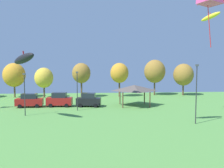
{
  "coord_description": "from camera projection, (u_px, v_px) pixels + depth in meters",
  "views": [
    {
      "loc": [
        0.55,
        -0.07,
        6.83
      ],
      "look_at": [
        1.66,
        14.06,
        5.76
      ],
      "focal_mm": 38.0,
      "sensor_mm": 36.0,
      "label": 1
    }
  ],
  "objects": [
    {
      "name": "kite_flying_7",
      "position": [
        211.0,
        17.0,
        28.72
      ],
      "size": [
        1.98,
        2.32,
        1.2
      ],
      "color": "yellow"
    },
    {
      "name": "treeline_tree_6",
      "position": [
        183.0,
        75.0,
        55.19
      ],
      "size": [
        4.65,
        4.65,
        7.39
      ],
      "color": "brown",
      "rests_on": "ground"
    },
    {
      "name": "parked_car_third_from_left",
      "position": [
        89.0,
        100.0,
        39.82
      ],
      "size": [
        4.24,
        2.35,
        2.32
      ],
      "rotation": [
        0.0,
        0.0,
        -0.13
      ],
      "color": "black",
      "rests_on": "ground"
    },
    {
      "name": "parked_car_second_from_left",
      "position": [
        59.0,
        100.0,
        39.85
      ],
      "size": [
        4.3,
        2.13,
        2.4
      ],
      "rotation": [
        0.0,
        0.0,
        -0.06
      ],
      "color": "maroon",
      "rests_on": "ground"
    },
    {
      "name": "light_post_0",
      "position": [
        77.0,
        89.0,
        36.2
      ],
      "size": [
        0.36,
        0.2,
        6.0
      ],
      "color": "#2D2D33",
      "rests_on": "ground"
    },
    {
      "name": "treeline_tree_4",
      "position": [
        119.0,
        73.0,
        52.75
      ],
      "size": [
        4.05,
        4.05,
        7.53
      ],
      "color": "brown",
      "rests_on": "ground"
    },
    {
      "name": "parked_car_leftmost",
      "position": [
        29.0,
        100.0,
        39.31
      ],
      "size": [
        4.43,
        2.14,
        2.27
      ],
      "rotation": [
        0.0,
        0.0,
        0.05
      ],
      "color": "maroon",
      "rests_on": "ground"
    },
    {
      "name": "treeline_tree_5",
      "position": [
        155.0,
        71.0,
        55.54
      ],
      "size": [
        4.94,
        4.94,
        8.31
      ],
      "color": "brown",
      "rests_on": "ground"
    },
    {
      "name": "treeline_tree_1",
      "position": [
        14.0,
        75.0,
        51.32
      ],
      "size": [
        4.73,
        4.73,
        7.5
      ],
      "color": "brown",
      "rests_on": "ground"
    },
    {
      "name": "park_pavilion",
      "position": [
        134.0,
        88.0,
        40.68
      ],
      "size": [
        5.8,
        5.45,
        3.6
      ],
      "color": "brown",
      "rests_on": "ground"
    },
    {
      "name": "treeline_tree_2",
      "position": [
        44.0,
        78.0,
        51.26
      ],
      "size": [
        3.99,
        3.99,
        6.49
      ],
      "color": "brown",
      "rests_on": "ground"
    },
    {
      "name": "light_post_2",
      "position": [
        25.0,
        92.0,
        32.39
      ],
      "size": [
        0.36,
        0.2,
        5.87
      ],
      "color": "#2D2D33",
      "rests_on": "ground"
    },
    {
      "name": "light_post_1",
      "position": [
        196.0,
        91.0,
        27.77
      ],
      "size": [
        0.36,
        0.2,
        7.04
      ],
      "color": "#2D2D33",
      "rests_on": "ground"
    },
    {
      "name": "treeline_tree_3",
      "position": [
        81.0,
        73.0,
        51.72
      ],
      "size": [
        4.01,
        4.01,
        7.5
      ],
      "color": "brown",
      "rests_on": "ground"
    },
    {
      "name": "kite_flying_5",
      "position": [
        24.0,
        59.0,
        28.86
      ],
      "size": [
        4.0,
        4.24,
        1.88
      ],
      "color": "black"
    }
  ]
}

